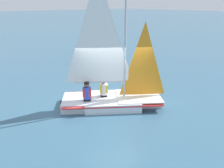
{
  "coord_description": "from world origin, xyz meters",
  "views": [
    {
      "loc": [
        -5.67,
        -6.35,
        4.12
      ],
      "look_at": [
        0.0,
        0.0,
        0.98
      ],
      "focal_mm": 35.0,
      "sensor_mm": 36.0,
      "label": 1
    }
  ],
  "objects_px": {
    "sailboat_main": "(111,90)",
    "sailor_crew": "(87,95)",
    "sailor_helm": "(104,91)",
    "buoy_marker": "(117,61)"
  },
  "relations": [
    {
      "from": "sailor_helm",
      "to": "sailor_crew",
      "type": "height_order",
      "value": "sailor_crew"
    },
    {
      "from": "sailor_helm",
      "to": "sailor_crew",
      "type": "relative_size",
      "value": 1.0
    },
    {
      "from": "sailor_helm",
      "to": "buoy_marker",
      "type": "bearing_deg",
      "value": 79.83
    },
    {
      "from": "sailboat_main",
      "to": "sailor_helm",
      "type": "relative_size",
      "value": 4.61
    },
    {
      "from": "sailor_crew",
      "to": "buoy_marker",
      "type": "distance_m",
      "value": 7.39
    },
    {
      "from": "sailboat_main",
      "to": "buoy_marker",
      "type": "relative_size",
      "value": 4.99
    },
    {
      "from": "sailboat_main",
      "to": "buoy_marker",
      "type": "xyz_separation_m",
      "value": [
        4.89,
        4.95,
        -0.48
      ]
    },
    {
      "from": "sailor_helm",
      "to": "buoy_marker",
      "type": "xyz_separation_m",
      "value": [
        5.05,
        4.63,
        -0.41
      ]
    },
    {
      "from": "sailboat_main",
      "to": "sailor_crew",
      "type": "bearing_deg",
      "value": -167.07
    },
    {
      "from": "sailboat_main",
      "to": "sailor_crew",
      "type": "relative_size",
      "value": 4.6
    }
  ]
}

